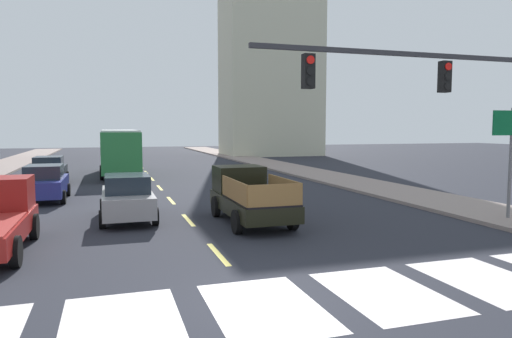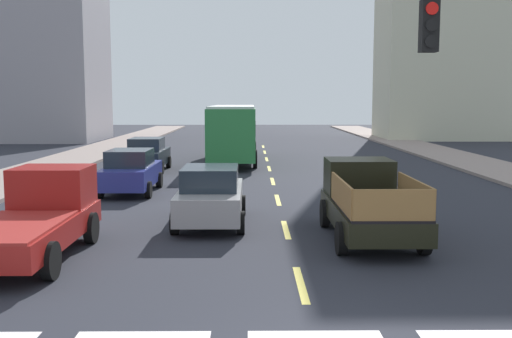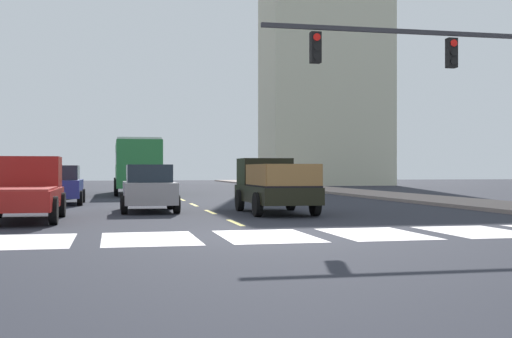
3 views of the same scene
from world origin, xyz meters
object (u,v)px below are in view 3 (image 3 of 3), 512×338
(pickup_stakebed, at_px, (272,186))
(sedan_far, at_px, (60,185))
(pickup_dark, at_px, (26,190))
(sedan_near_left, at_px, (149,188))
(sedan_near_right, at_px, (59,182))
(traffic_signal_gantry, at_px, (490,76))
(city_bus, at_px, (136,163))

(pickup_stakebed, distance_m, sedan_far, 10.88)
(pickup_stakebed, relative_size, pickup_dark, 1.00)
(sedan_near_left, relative_size, sedan_near_right, 1.00)
(pickup_stakebed, relative_size, traffic_signal_gantry, 0.51)
(sedan_near_left, distance_m, traffic_signal_gantry, 12.40)
(sedan_near_left, bearing_deg, pickup_stakebed, -21.78)
(sedan_near_left, bearing_deg, traffic_signal_gantry, -40.76)
(pickup_dark, distance_m, sedan_far, 9.39)
(pickup_dark, xyz_separation_m, sedan_far, (0.34, 9.38, -0.06))
(pickup_dark, height_order, sedan_far, pickup_dark)
(sedan_far, relative_size, traffic_signal_gantry, 0.43)
(traffic_signal_gantry, bearing_deg, sedan_far, 133.76)
(sedan_near_right, bearing_deg, pickup_stakebed, -60.06)
(sedan_far, xyz_separation_m, sedan_near_right, (-0.60, 7.22, 0.00))
(pickup_stakebed, height_order, city_bus, city_bus)
(pickup_stakebed, height_order, traffic_signal_gantry, traffic_signal_gantry)
(pickup_stakebed, xyz_separation_m, city_bus, (-4.13, 18.93, 1.02))
(pickup_stakebed, relative_size, sedan_far, 1.18)
(sedan_far, bearing_deg, sedan_near_left, -61.70)
(sedan_near_left, bearing_deg, sedan_near_right, 105.27)
(city_bus, bearing_deg, traffic_signal_gantry, -69.34)
(pickup_dark, relative_size, sedan_near_left, 1.18)
(sedan_near_left, height_order, traffic_signal_gantry, traffic_signal_gantry)
(pickup_dark, distance_m, traffic_signal_gantry, 14.21)
(pickup_dark, xyz_separation_m, traffic_signal_gantry, (13.21, -4.06, 3.32))
(pickup_stakebed, bearing_deg, sedan_near_left, 162.16)
(sedan_near_left, xyz_separation_m, traffic_signal_gantry, (9.32, -7.44, 3.38))
(pickup_dark, relative_size, traffic_signal_gantry, 0.51)
(sedan_near_right, height_order, traffic_signal_gantry, traffic_signal_gantry)
(traffic_signal_gantry, bearing_deg, pickup_dark, 162.91)
(sedan_far, bearing_deg, pickup_stakebed, -46.13)
(pickup_stakebed, xyz_separation_m, sedan_near_left, (-4.30, 1.53, -0.08))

